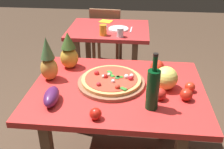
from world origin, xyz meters
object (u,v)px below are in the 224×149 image
pineapple_right (48,61)px  fork_utensil (106,29)px  dinner_plate (118,29)px  knife_utensil (131,30)px  display_table (117,99)px  tomato_by_bottle (186,95)px  tomato_at_corner (190,87)px  napkin_folded (106,21)px  bell_pepper (157,67)px  tomato_near_board (96,114)px  pizza (111,79)px  pineapple_left (69,52)px  melon (166,78)px  wine_bottle (153,88)px  background_table (109,39)px  eggplant (51,96)px  pizza_board (111,83)px  drinking_glass_water (120,32)px  drinking_glass_juice (103,30)px  dining_chair (107,34)px  tomato_beside_pepper (160,94)px

pineapple_right → fork_utensil: bearing=77.3°
dinner_plate → knife_utensil: size_ratio=1.22×
display_table → tomato_by_bottle: tomato_by_bottle is taller
tomato_at_corner → napkin_folded: size_ratio=0.48×
bell_pepper → tomato_at_corner: (0.20, -0.23, -0.02)m
tomato_near_board → tomato_by_bottle: size_ratio=0.88×
pizza → display_table: bearing=-35.1°
pineapple_left → melon: pineapple_left is taller
tomato_at_corner → tomato_near_board: (-0.58, -0.35, 0.00)m
wine_bottle → display_table: bearing=135.4°
wine_bottle → background_table: bearing=106.1°
eggplant → dinner_plate: bearing=78.4°
pizza_board → napkin_folded: size_ratio=3.33×
napkin_folded → drinking_glass_water: bearing=-67.7°
wine_bottle → drinking_glass_water: bearing=102.9°
pineapple_left → drinking_glass_juice: pineapple_left is taller
dining_chair → pizza_board: 1.85m
tomato_at_corner → fork_utensil: tomato_at_corner is taller
drinking_glass_juice → fork_utensil: drinking_glass_juice is taller
bell_pepper → tomato_beside_pepper: size_ratio=1.47×
tomato_by_bottle → drinking_glass_water: 1.21m
tomato_near_board → tomato_beside_pepper: tomato_beside_pepper is taller
pineapple_right → dinner_plate: size_ratio=1.45×
drinking_glass_water → knife_utensil: (0.10, 0.23, -0.04)m
dining_chair → tomato_by_bottle: dining_chair is taller
melon → knife_utensil: (-0.27, 1.20, -0.07)m
pizza → drinking_glass_water: size_ratio=4.37×
tomato_beside_pepper → napkin_folded: tomato_beside_pepper is taller
pineapple_right → tomato_at_corner: 0.98m
background_table → knife_utensil: bearing=-8.4°
pineapple_right → tomato_by_bottle: pineapple_right is taller
display_table → tomato_beside_pepper: bearing=-23.8°
tomato_by_bottle → napkin_folded: tomato_by_bottle is taller
display_table → background_table: 1.27m
background_table → bell_pepper: bell_pepper is taller
tomato_beside_pepper → tomato_by_bottle: 0.16m
display_table → pizza: size_ratio=2.85×
tomato_at_corner → wine_bottle: bearing=-140.7°
tomato_by_bottle → tomato_at_corner: bearing=69.3°
pizza → pineapple_right: bearing=176.1°
eggplant → knife_utensil: eggplant is taller
wine_bottle → drinking_glass_water: size_ratio=3.77×
drinking_glass_juice → dinner_plate: drinking_glass_juice is taller
background_table → pizza_board: (0.16, -1.22, 0.14)m
pizza_board → drinking_glass_water: 0.96m
tomato_near_board → knife_utensil: size_ratio=0.39×
display_table → napkin_folded: napkin_folded is taller
tomato_at_corner → pineapple_left: bearing=162.8°
pizza → napkin_folded: pizza is taller
tomato_beside_pepper → melon: bearing=72.8°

